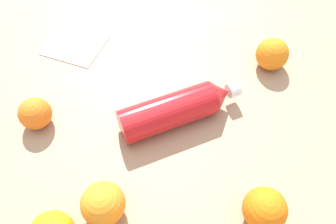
% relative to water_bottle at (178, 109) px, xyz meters
% --- Properties ---
extents(ground_plane, '(2.40, 2.40, 0.00)m').
position_rel_water_bottle_xyz_m(ground_plane, '(0.03, -0.04, -0.04)').
color(ground_plane, '#9E7F60').
extents(water_bottle, '(0.19, 0.26, 0.07)m').
position_rel_water_bottle_xyz_m(water_bottle, '(0.00, 0.00, 0.00)').
color(water_bottle, red).
rests_on(water_bottle, ground_plane).
extents(orange_0, '(0.07, 0.07, 0.07)m').
position_rel_water_bottle_xyz_m(orange_0, '(-0.24, -0.19, -0.00)').
color(orange_0, orange).
rests_on(orange_0, ground_plane).
extents(orange_3, '(0.08, 0.08, 0.08)m').
position_rel_water_bottle_xyz_m(orange_3, '(0.25, -0.09, 0.00)').
color(orange_3, orange).
rests_on(orange_3, ground_plane).
extents(orange_4, '(0.08, 0.08, 0.08)m').
position_rel_water_bottle_xyz_m(orange_4, '(0.09, 0.27, 0.00)').
color(orange_4, orange).
rests_on(orange_4, ground_plane).
extents(orange_5, '(0.08, 0.08, 0.08)m').
position_rel_water_bottle_xyz_m(orange_5, '(0.01, -0.25, 0.00)').
color(orange_5, orange).
rests_on(orange_5, ground_plane).
extents(folded_napkin, '(0.17, 0.16, 0.01)m').
position_rel_water_bottle_xyz_m(folded_napkin, '(-0.35, 0.03, -0.03)').
color(folded_napkin, white).
rests_on(folded_napkin, ground_plane).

